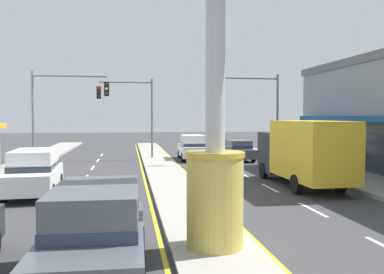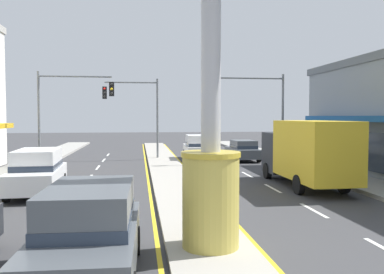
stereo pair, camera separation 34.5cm
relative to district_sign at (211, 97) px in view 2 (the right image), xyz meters
name	(u,v)px [view 2 (the right image)]	position (x,y,z in m)	size (l,w,h in m)	color
median_strip	(170,175)	(0.00, 12.64, -3.71)	(2.17, 52.00, 0.14)	#A39E93
sidewalk_right	(340,177)	(8.95, 10.64, -3.69)	(2.53, 60.00, 0.18)	#9E9B93
lane_markings	(172,180)	(0.00, 11.29, -3.77)	(8.91, 52.00, 0.01)	silver
district_sign	(211,97)	(0.00, 0.00, 0.00)	(6.52, 1.45, 8.00)	gold
traffic_light_left_side	(67,102)	(-6.32, 17.35, 0.47)	(4.86, 0.46, 6.20)	slate
traffic_light_right_side	(258,103)	(6.32, 17.05, 0.47)	(4.86, 0.46, 6.20)	slate
traffic_light_median_far	(138,105)	(-1.80, 21.55, 0.42)	(4.20, 0.46, 6.20)	slate
suv_near_right_lane	(37,171)	(-6.04, 8.27, -2.79)	(2.15, 4.69, 1.90)	white
sedan_far_right_lane	(243,150)	(6.03, 19.88, -2.99)	(1.94, 4.35, 1.53)	#4C5156
box_truck_near_left_lane	(307,151)	(6.03, 8.30, -2.08)	(2.29, 6.91, 3.12)	black
suv_mid_left_lane	(89,231)	(-2.73, -1.27, -2.79)	(2.06, 4.65, 1.90)	#4C5156
suv_kerb_right	(198,147)	(2.73, 20.73, -2.79)	(2.08, 4.66, 1.90)	white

